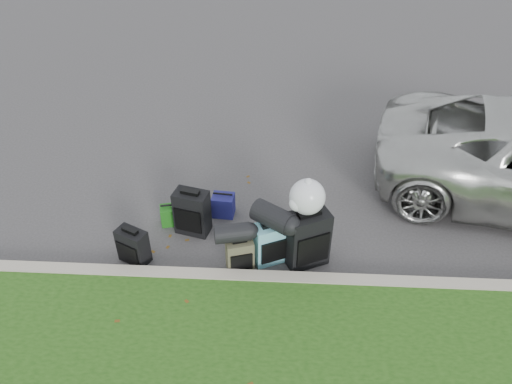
{
  "coord_description": "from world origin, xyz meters",
  "views": [
    {
      "loc": [
        0.19,
        -5.35,
        4.83
      ],
      "look_at": [
        -0.1,
        0.2,
        0.55
      ],
      "focal_mm": 35.0,
      "sensor_mm": 36.0,
      "label": 1
    }
  ],
  "objects_px": {
    "suitcase_olive": "(240,255)",
    "suitcase_teal": "(270,243)",
    "tote_green": "(170,215)",
    "suitcase_small_black": "(133,246)",
    "suitcase_large_black_left": "(192,212)",
    "tote_navy": "(223,205)",
    "suitcase_large_black_right": "(307,239)"
  },
  "relations": [
    {
      "from": "suitcase_olive",
      "to": "suitcase_teal",
      "type": "distance_m",
      "value": 0.43
    },
    {
      "from": "suitcase_large_black_left",
      "to": "suitcase_olive",
      "type": "distance_m",
      "value": 1.02
    },
    {
      "from": "tote_navy",
      "to": "suitcase_large_black_right",
      "type": "bearing_deg",
      "value": -32.46
    },
    {
      "from": "suitcase_olive",
      "to": "tote_green",
      "type": "height_order",
      "value": "suitcase_olive"
    },
    {
      "from": "suitcase_large_black_left",
      "to": "suitcase_large_black_right",
      "type": "xyz_separation_m",
      "value": [
        1.59,
        -0.53,
        0.07
      ]
    },
    {
      "from": "suitcase_small_black",
      "to": "suitcase_olive",
      "type": "height_order",
      "value": "suitcase_small_black"
    },
    {
      "from": "suitcase_teal",
      "to": "tote_navy",
      "type": "bearing_deg",
      "value": 104.0
    },
    {
      "from": "suitcase_olive",
      "to": "suitcase_teal",
      "type": "height_order",
      "value": "suitcase_teal"
    },
    {
      "from": "suitcase_small_black",
      "to": "suitcase_olive",
      "type": "bearing_deg",
      "value": 23.32
    },
    {
      "from": "suitcase_small_black",
      "to": "suitcase_large_black_left",
      "type": "bearing_deg",
      "value": 68.6
    },
    {
      "from": "tote_green",
      "to": "tote_navy",
      "type": "xyz_separation_m",
      "value": [
        0.76,
        0.24,
        0.02
      ]
    },
    {
      "from": "suitcase_small_black",
      "to": "tote_green",
      "type": "bearing_deg",
      "value": 93.18
    },
    {
      "from": "suitcase_olive",
      "to": "suitcase_large_black_right",
      "type": "bearing_deg",
      "value": -5.02
    },
    {
      "from": "suitcase_large_black_right",
      "to": "suitcase_olive",
      "type": "bearing_deg",
      "value": 166.35
    },
    {
      "from": "suitcase_large_black_right",
      "to": "tote_navy",
      "type": "relative_size",
      "value": 2.39
    },
    {
      "from": "suitcase_olive",
      "to": "suitcase_teal",
      "type": "bearing_deg",
      "value": 7.97
    },
    {
      "from": "suitcase_small_black",
      "to": "suitcase_large_black_left",
      "type": "distance_m",
      "value": 0.94
    },
    {
      "from": "suitcase_small_black",
      "to": "suitcase_large_black_right",
      "type": "height_order",
      "value": "suitcase_large_black_right"
    },
    {
      "from": "suitcase_teal",
      "to": "tote_green",
      "type": "height_order",
      "value": "suitcase_teal"
    },
    {
      "from": "suitcase_olive",
      "to": "tote_green",
      "type": "bearing_deg",
      "value": 125.77
    },
    {
      "from": "suitcase_large_black_left",
      "to": "suitcase_large_black_right",
      "type": "distance_m",
      "value": 1.68
    },
    {
      "from": "suitcase_teal",
      "to": "tote_green",
      "type": "distance_m",
      "value": 1.63
    },
    {
      "from": "suitcase_teal",
      "to": "tote_green",
      "type": "relative_size",
      "value": 2.07
    },
    {
      "from": "suitcase_small_black",
      "to": "tote_navy",
      "type": "distance_m",
      "value": 1.49
    },
    {
      "from": "suitcase_large_black_right",
      "to": "tote_green",
      "type": "height_order",
      "value": "suitcase_large_black_right"
    },
    {
      "from": "tote_navy",
      "to": "suitcase_small_black",
      "type": "bearing_deg",
      "value": -132.0
    },
    {
      "from": "suitcase_large_black_left",
      "to": "suitcase_teal",
      "type": "distance_m",
      "value": 1.23
    },
    {
      "from": "suitcase_small_black",
      "to": "suitcase_olive",
      "type": "relative_size",
      "value": 1.06
    },
    {
      "from": "tote_navy",
      "to": "suitcase_large_black_left",
      "type": "bearing_deg",
      "value": -130.66
    },
    {
      "from": "suitcase_small_black",
      "to": "suitcase_teal",
      "type": "relative_size",
      "value": 0.83
    },
    {
      "from": "tote_green",
      "to": "suitcase_olive",
      "type": "bearing_deg",
      "value": -51.11
    },
    {
      "from": "suitcase_olive",
      "to": "tote_navy",
      "type": "bearing_deg",
      "value": 90.64
    }
  ]
}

